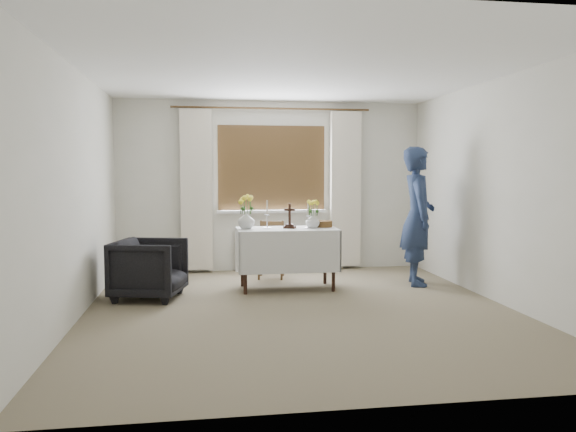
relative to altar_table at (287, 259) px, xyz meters
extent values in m
plane|color=gray|center=(-0.02, -1.10, -0.38)|extent=(5.00, 5.00, 0.00)
cube|color=white|center=(0.00, 0.00, 0.00)|extent=(1.24, 0.64, 0.76)
imported|color=black|center=(-1.65, -0.29, -0.03)|extent=(0.92, 0.90, 0.69)
imported|color=navy|center=(1.71, 0.02, 0.51)|extent=(0.55, 0.73, 1.78)
cube|color=white|center=(-0.02, 1.32, -0.08)|extent=(1.10, 0.10, 0.60)
imported|color=silver|center=(-0.51, 0.02, 0.49)|extent=(0.24, 0.24, 0.22)
imported|color=silver|center=(0.32, -0.01, 0.47)|extent=(0.21, 0.21, 0.18)
cylinder|color=brown|center=(0.49, 0.09, 0.42)|extent=(0.22, 0.22, 0.08)
camera|label=1|loc=(-1.03, -6.86, 1.09)|focal=35.00mm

